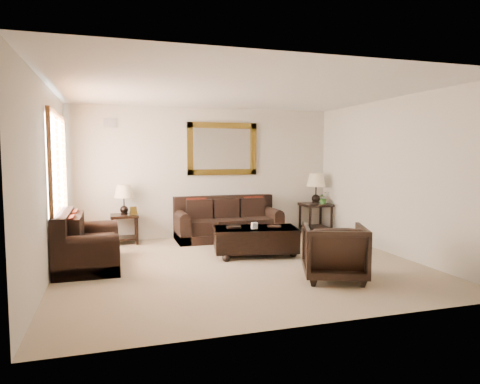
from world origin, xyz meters
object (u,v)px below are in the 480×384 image
object	(u,v)px
loveseat	(85,247)
armchair	(334,249)
end_table_right	(316,194)
coffee_table	(255,238)
sofa	(227,224)
end_table_left	(124,205)

from	to	relation	value
loveseat	armchair	bearing A→B (deg)	-116.79
end_table_right	loveseat	bearing A→B (deg)	-161.38
coffee_table	loveseat	bearing A→B (deg)	-170.33
loveseat	end_table_right	bearing A→B (deg)	-71.38
armchair	loveseat	bearing A→B (deg)	-5.89
loveseat	coffee_table	world-z (taller)	loveseat
sofa	coffee_table	size ratio (longest dim) A/B	1.38
sofa	armchair	world-z (taller)	sofa
end_table_left	armchair	distance (m)	4.29
coffee_table	armchair	xyz separation A→B (m)	(0.59, -1.66, 0.12)
end_table_left	sofa	bearing A→B (deg)	-3.28
loveseat	end_table_right	world-z (taller)	end_table_right
end_table_right	armchair	size ratio (longest dim) A/B	1.55
coffee_table	sofa	bearing A→B (deg)	103.12
end_table_left	end_table_right	distance (m)	4.08
sofa	end_table_left	distance (m)	2.09
sofa	end_table_left	xyz separation A→B (m)	(-2.04, 0.12, 0.44)
loveseat	armchair	xyz separation A→B (m)	(3.35, -1.69, 0.11)
coffee_table	armchair	bearing A→B (deg)	-60.21
end_table_right	coffee_table	world-z (taller)	end_table_right
sofa	end_table_right	world-z (taller)	end_table_right
sofa	end_table_left	world-z (taller)	end_table_left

